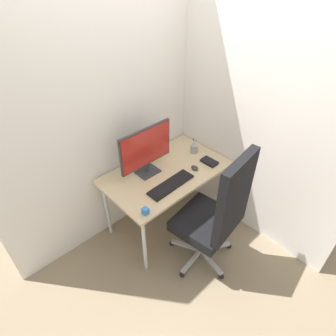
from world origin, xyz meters
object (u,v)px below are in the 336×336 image
pen_holder (194,148)px  notebook (209,162)px  office_chair (217,214)px  keyboard (171,185)px  desk_clamp_accessory (145,211)px  mouse (195,168)px  monitor (146,149)px

pen_holder → notebook: (-0.02, -0.23, -0.03)m
pen_holder → office_chair: bearing=-123.8°
keyboard → desk_clamp_accessory: (-0.39, -0.11, 0.02)m
office_chair → pen_holder: bearing=56.2°
pen_holder → desk_clamp_accessory: bearing=-160.7°
office_chair → mouse: (0.26, 0.49, 0.08)m
keyboard → desk_clamp_accessory: 0.40m
monitor → desk_clamp_accessory: (-0.36, -0.41, -0.23)m
office_chair → desk_clamp_accessory: 0.60m
pen_holder → desk_clamp_accessory: pen_holder is taller
mouse → desk_clamp_accessory: size_ratio=1.38×
monitor → keyboard: 0.39m
mouse → office_chair: bearing=-115.5°
notebook → desk_clamp_accessory: bearing=-174.7°
pen_holder → monitor: bearing=171.8°
pen_holder → desk_clamp_accessory: 0.99m
monitor → pen_holder: size_ratio=3.48×
mouse → pen_holder: (0.21, 0.20, 0.03)m
monitor → notebook: size_ratio=3.42×
notebook → monitor: bearing=149.5°
monitor → keyboard: (0.03, -0.30, -0.25)m
office_chair → notebook: size_ratio=7.77×
pen_holder → desk_clamp_accessory: size_ratio=2.79×
keyboard → pen_holder: size_ratio=2.97×
monitor → desk_clamp_accessory: bearing=-131.3°
keyboard → desk_clamp_accessory: size_ratio=8.27×
notebook → desk_clamp_accessory: size_ratio=2.84×
keyboard → office_chair: bearing=-80.5°
monitor → notebook: (0.55, -0.31, -0.25)m
monitor → keyboard: bearing=-84.8°
office_chair → keyboard: size_ratio=2.67×
monitor → mouse: (0.36, -0.28, -0.25)m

